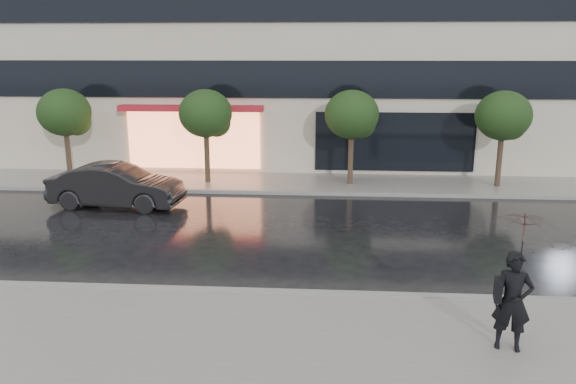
{
  "coord_description": "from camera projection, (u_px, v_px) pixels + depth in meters",
  "views": [
    {
      "loc": [
        2.0,
        -12.89,
        5.47
      ],
      "look_at": [
        0.87,
        3.3,
        1.4
      ],
      "focal_mm": 35.0,
      "sensor_mm": 36.0,
      "label": 1
    }
  ],
  "objects": [
    {
      "name": "ground",
      "position": [
        244.0,
        278.0,
        13.94
      ],
      "size": [
        120.0,
        120.0,
        0.0
      ],
      "primitive_type": "plane",
      "color": "black",
      "rests_on": "ground"
    },
    {
      "name": "sidewalk_far",
      "position": [
        279.0,
        183.0,
        23.85
      ],
      "size": [
        60.0,
        3.5,
        0.12
      ],
      "primitive_type": "cube",
      "color": "slate",
      "rests_on": "ground"
    },
    {
      "name": "parked_car",
      "position": [
        116.0,
        186.0,
        20.15
      ],
      "size": [
        4.86,
        2.04,
        1.56
      ],
      "primitive_type": "imported",
      "rotation": [
        0.0,
        0.0,
        1.49
      ],
      "color": "black",
      "rests_on": "ground"
    },
    {
      "name": "pedestrian_with_umbrella",
      "position": [
        519.0,
        264.0,
        10.0
      ],
      "size": [
        1.18,
        1.2,
        2.6
      ],
      "rotation": [
        0.0,
        0.0,
        -0.2
      ],
      "color": "black",
      "rests_on": "sidewalk_near"
    },
    {
      "name": "curb_near",
      "position": [
        237.0,
        292.0,
        12.96
      ],
      "size": [
        60.0,
        0.25,
        0.14
      ],
      "primitive_type": "cube",
      "color": "gray",
      "rests_on": "ground"
    },
    {
      "name": "tree_mid_west",
      "position": [
        207.0,
        115.0,
        23.13
      ],
      "size": [
        2.2,
        2.2,
        3.99
      ],
      "color": "#33261C",
      "rests_on": "ground"
    },
    {
      "name": "sidewalk_near",
      "position": [
        219.0,
        341.0,
        10.78
      ],
      "size": [
        60.0,
        4.5,
        0.12
      ],
      "primitive_type": "cube",
      "color": "slate",
      "rests_on": "ground"
    },
    {
      "name": "curb_far",
      "position": [
        275.0,
        192.0,
        22.15
      ],
      "size": [
        60.0,
        0.25,
        0.14
      ],
      "primitive_type": "cube",
      "color": "gray",
      "rests_on": "ground"
    },
    {
      "name": "tree_far_west",
      "position": [
        66.0,
        114.0,
        23.54
      ],
      "size": [
        2.2,
        2.2,
        3.99
      ],
      "color": "#33261C",
      "rests_on": "ground"
    },
    {
      "name": "tree_far_east",
      "position": [
        505.0,
        118.0,
        22.33
      ],
      "size": [
        2.2,
        2.2,
        3.99
      ],
      "color": "#33261C",
      "rests_on": "ground"
    },
    {
      "name": "tree_mid_east",
      "position": [
        353.0,
        116.0,
        22.73
      ],
      "size": [
        2.2,
        2.2,
        3.99
      ],
      "color": "#33261C",
      "rests_on": "ground"
    }
  ]
}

